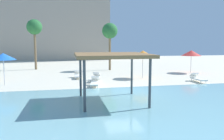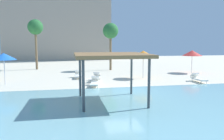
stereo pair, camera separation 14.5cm
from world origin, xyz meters
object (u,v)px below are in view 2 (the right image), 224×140
Objects in this scene: beach_umbrella_blue_1 at (4,56)px; palm_tree_0 at (111,32)px; shade_pavilion at (111,57)px; lounge_chair_1 at (198,78)px; lounge_chair_0 at (95,77)px; palm_tree_1 at (35,28)px; beach_umbrella_red_3 at (192,53)px; lounge_chair_2 at (78,75)px; lounge_chair_4 at (95,82)px; beach_umbrella_orange_2 at (143,54)px.

beach_umbrella_blue_1 is 0.44× the size of palm_tree_0.
shade_pavilion is 10.31m from lounge_chair_1.
palm_tree_1 is (-6.30, 10.27, 4.83)m from lounge_chair_0.
beach_umbrella_blue_1 is 13.32m from palm_tree_0.
beach_umbrella_blue_1 is 19.06m from beach_umbrella_red_3.
lounge_chair_2 is 0.96× the size of lounge_chair_4.
lounge_chair_4 is at bearing -14.34° from beach_umbrella_blue_1.
lounge_chair_1 is at bearing -5.31° from beach_umbrella_blue_1.
beach_umbrella_blue_1 is (-7.36, 6.70, -0.29)m from shade_pavilion.
lounge_chair_4 is 14.78m from palm_tree_1.
shade_pavilion is 2.10× the size of lounge_chair_1.
lounge_chair_2 is at bearing 23.83° from beach_umbrella_blue_1.
beach_umbrella_red_3 is (6.61, 2.66, -0.13)m from beach_umbrella_orange_2.
lounge_chair_0 is (7.29, 0.55, -1.96)m from beach_umbrella_blue_1.
lounge_chair_0 is at bearing -58.45° from palm_tree_1.
lounge_chair_0 is (-0.07, 7.25, -2.26)m from shade_pavilion.
lounge_chair_2 is 0.30× the size of palm_tree_1.
shade_pavilion is 15.62m from beach_umbrella_red_3.
palm_tree_0 is at bearing -15.06° from palm_tree_1.
palm_tree_0 is at bearing 153.61° from beach_umbrella_red_3.
palm_tree_0 is (10.08, 8.37, 2.40)m from beach_umbrella_blue_1.
lounge_chair_0 is at bearing 34.58° from lounge_chair_2.
palm_tree_1 is (-4.89, 8.22, 4.83)m from lounge_chair_2.
shade_pavilion is at bearing -119.48° from beach_umbrella_orange_2.
shade_pavilion is 15.46m from palm_tree_0.
beach_umbrella_blue_1 is 16.16m from lounge_chair_1.
shade_pavilion is 9.68m from lounge_chair_2.
shade_pavilion reaches higher than beach_umbrella_red_3.
beach_umbrella_blue_1 is 1.35× the size of lounge_chair_2.
palm_tree_0 is at bearing 143.76° from lounge_chair_2.
palm_tree_1 reaches higher than lounge_chair_4.
lounge_chair_2 is at bearing -173.05° from beach_umbrella_red_3.
lounge_chair_0 is 1.00× the size of lounge_chair_4.
lounge_chair_2 is 8.37m from palm_tree_0.
palm_tree_0 is at bearing 173.56° from lounge_chair_4.
palm_tree_1 is at bearing -149.47° from lounge_chair_2.
beach_umbrella_orange_2 is 7.13m from beach_umbrella_red_3.
beach_umbrella_orange_2 reaches higher than lounge_chair_1.
shade_pavilion reaches higher than beach_umbrella_orange_2.
shade_pavilion is at bearing 14.70° from lounge_chair_4.
beach_umbrella_blue_1 reaches higher than lounge_chair_2.
lounge_chair_4 is 11.48m from palm_tree_0.
beach_umbrella_red_3 reaches higher than lounge_chair_1.
lounge_chair_0 is at bearing -168.76° from beach_umbrella_orange_2.
palm_tree_1 reaches higher than lounge_chair_0.
beach_umbrella_orange_2 is at bearing 60.52° from shade_pavilion.
lounge_chair_1 is 8.98m from lounge_chair_4.
palm_tree_1 reaches higher than beach_umbrella_red_3.
shade_pavilion is 0.69× the size of palm_tree_0.
lounge_chair_2 is at bearing -110.97° from lounge_chair_1.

